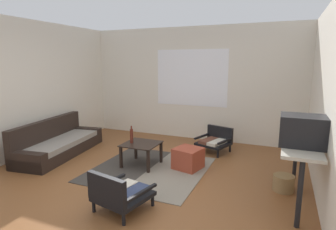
% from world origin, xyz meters
% --- Properties ---
extents(ground_plane, '(7.80, 7.80, 0.00)m').
position_xyz_m(ground_plane, '(0.00, 0.00, 0.00)').
color(ground_plane, brown).
extents(far_wall_with_window, '(5.60, 0.13, 2.70)m').
position_xyz_m(far_wall_with_window, '(0.00, 3.06, 1.35)').
color(far_wall_with_window, silver).
rests_on(far_wall_with_window, ground).
extents(side_wall_right, '(0.12, 6.60, 2.70)m').
position_xyz_m(side_wall_right, '(2.66, 0.30, 1.35)').
color(side_wall_right, silver).
rests_on(side_wall_right, ground).
extents(side_wall_left, '(0.12, 6.60, 2.70)m').
position_xyz_m(side_wall_left, '(-2.66, 0.30, 1.35)').
color(side_wall_left, silver).
rests_on(side_wall_left, ground).
extents(area_rug, '(1.90, 1.99, 0.01)m').
position_xyz_m(area_rug, '(-0.01, 0.74, 0.01)').
color(area_rug, '#38332D').
rests_on(area_rug, ground).
extents(couch, '(1.03, 2.16, 0.71)m').
position_xyz_m(couch, '(-2.12, 0.75, 0.22)').
color(couch, black).
rests_on(couch, ground).
extents(coffee_table, '(0.62, 0.61, 0.42)m').
position_xyz_m(coffee_table, '(-0.23, 0.85, 0.35)').
color(coffee_table, black).
rests_on(coffee_table, ground).
extents(armchair_by_window, '(0.75, 0.74, 0.51)m').
position_xyz_m(armchair_by_window, '(0.82, 2.19, 0.25)').
color(armchair_by_window, black).
rests_on(armchair_by_window, ground).
extents(armchair_striped_foreground, '(0.72, 0.74, 0.55)m').
position_xyz_m(armchair_striped_foreground, '(0.27, -0.67, 0.25)').
color(armchair_striped_foreground, black).
rests_on(armchair_striped_foreground, ground).
extents(ottoman_orange, '(0.53, 0.53, 0.38)m').
position_xyz_m(ottoman_orange, '(0.61, 1.04, 0.19)').
color(ottoman_orange, '#993D28').
rests_on(ottoman_orange, ground).
extents(console_shelf, '(0.46, 1.60, 0.85)m').
position_xyz_m(console_shelf, '(2.34, 0.57, 0.76)').
color(console_shelf, '#B2AD9E').
rests_on(console_shelf, ground).
extents(crt_television, '(0.53, 0.43, 0.38)m').
position_xyz_m(crt_television, '(2.34, 0.31, 1.04)').
color(crt_television, black).
rests_on(crt_television, console_shelf).
extents(clay_vase, '(0.19, 0.19, 0.28)m').
position_xyz_m(clay_vase, '(2.34, 1.00, 0.95)').
color(clay_vase, '#A87047').
rests_on(clay_vase, console_shelf).
extents(glass_bottle, '(0.06, 0.06, 0.32)m').
position_xyz_m(glass_bottle, '(-0.41, 0.81, 0.56)').
color(glass_bottle, '#5B2319').
rests_on(glass_bottle, coffee_table).
extents(wicker_basket, '(0.30, 0.30, 0.24)m').
position_xyz_m(wicker_basket, '(2.18, 0.77, 0.12)').
color(wicker_basket, olive).
rests_on(wicker_basket, ground).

